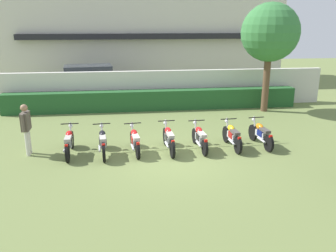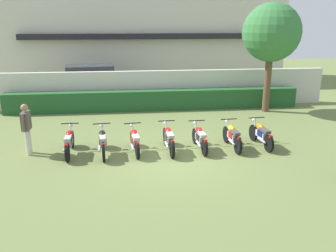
% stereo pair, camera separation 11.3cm
% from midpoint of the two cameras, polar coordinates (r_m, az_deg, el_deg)
% --- Properties ---
extents(ground, '(60.00, 60.00, 0.00)m').
position_cam_midpoint_polar(ground, '(11.53, 0.87, -5.27)').
color(ground, olive).
extents(building, '(19.42, 6.50, 6.49)m').
position_cam_midpoint_polar(building, '(26.77, -3.85, 14.43)').
color(building, beige).
rests_on(building, ground).
extents(compound_wall, '(18.45, 0.30, 1.90)m').
position_cam_midpoint_polar(compound_wall, '(18.30, -2.20, 6.13)').
color(compound_wall, silver).
rests_on(compound_wall, ground).
extents(hedge_row, '(14.76, 0.70, 1.00)m').
position_cam_midpoint_polar(hedge_row, '(17.70, -1.99, 4.29)').
color(hedge_row, '#235628').
rests_on(hedge_row, ground).
extents(parked_car, '(4.69, 2.53, 1.89)m').
position_cam_midpoint_polar(parked_car, '(21.18, -12.07, 7.20)').
color(parked_car, black).
rests_on(parked_car, ground).
extents(tree_near_inspector, '(2.77, 2.77, 5.23)m').
position_cam_midpoint_polar(tree_near_inspector, '(17.69, 16.83, 14.41)').
color(tree_near_inspector, brown).
rests_on(tree_near_inspector, ground).
extents(motorcycle_in_row_0, '(0.60, 1.96, 0.96)m').
position_cam_midpoint_polar(motorcycle_in_row_0, '(12.14, -15.67, -2.50)').
color(motorcycle_in_row_0, black).
rests_on(motorcycle_in_row_0, ground).
extents(motorcycle_in_row_1, '(0.60, 1.90, 0.97)m').
position_cam_midpoint_polar(motorcycle_in_row_1, '(11.87, -10.43, -2.55)').
color(motorcycle_in_row_1, black).
rests_on(motorcycle_in_row_1, ground).
extents(motorcycle_in_row_2, '(0.60, 1.77, 0.94)m').
position_cam_midpoint_polar(motorcycle_in_row_2, '(11.92, -5.23, -2.35)').
color(motorcycle_in_row_2, black).
rests_on(motorcycle_in_row_2, ground).
extents(motorcycle_in_row_3, '(0.60, 1.94, 0.98)m').
position_cam_midpoint_polar(motorcycle_in_row_3, '(11.99, 0.38, -2.06)').
color(motorcycle_in_row_3, black).
rests_on(motorcycle_in_row_3, ground).
extents(motorcycle_in_row_4, '(0.60, 1.85, 0.94)m').
position_cam_midpoint_polar(motorcycle_in_row_4, '(12.21, 5.50, -1.89)').
color(motorcycle_in_row_4, black).
rests_on(motorcycle_in_row_4, ground).
extents(motorcycle_in_row_5, '(0.60, 1.82, 0.96)m').
position_cam_midpoint_polar(motorcycle_in_row_5, '(12.50, 10.76, -1.60)').
color(motorcycle_in_row_5, black).
rests_on(motorcycle_in_row_5, ground).
extents(motorcycle_in_row_6, '(0.60, 1.84, 0.96)m').
position_cam_midpoint_polar(motorcycle_in_row_6, '(12.93, 15.31, -1.29)').
color(motorcycle_in_row_6, black).
rests_on(motorcycle_in_row_6, ground).
extents(inspector_person, '(0.23, 0.70, 1.75)m').
position_cam_midpoint_polar(inspector_person, '(12.44, -22.03, 0.21)').
color(inspector_person, silver).
rests_on(inspector_person, ground).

